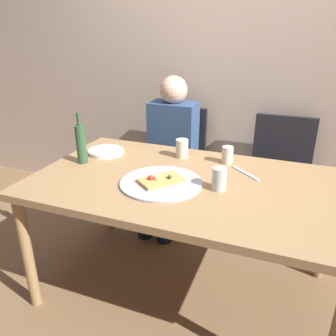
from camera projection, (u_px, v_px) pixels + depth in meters
The scene contains 14 objects.
ground_plane at pixel (184, 288), 2.09m from camera, with size 8.00×8.00×0.00m, color brown.
back_wall at pixel (235, 55), 2.58m from camera, with size 6.00×0.10×2.60m, color #BCA893.
dining_table at pixel (186, 192), 1.83m from camera, with size 1.66×0.97×0.74m.
pizza_tray at pixel (161, 183), 1.76m from camera, with size 0.44×0.44×0.01m, color #ADADB2.
pizza_slice_last at pixel (160, 180), 1.75m from camera, with size 0.24×0.25×0.05m.
wine_bottle at pixel (81, 143), 1.99m from camera, with size 0.06×0.06×0.31m.
tumbler_near at pixel (182, 148), 2.10m from camera, with size 0.08×0.08×0.12m, color beige.
tumbler_far at pixel (227, 155), 2.01m from camera, with size 0.07×0.07×0.10m, color beige.
wine_glass at pixel (219, 179), 1.68m from camera, with size 0.07×0.07×0.12m, color #B7C6BC.
plate_stack at pixel (106, 151), 2.19m from camera, with size 0.23×0.23×0.02m, color white.
table_knife at pixel (246, 173), 1.88m from camera, with size 0.22×0.02×0.01m, color #B7B7BC.
chair_left at pixel (176, 156), 2.78m from camera, with size 0.44×0.44×0.90m.
chair_right at pixel (279, 170), 2.51m from camera, with size 0.44×0.44×0.90m.
guest_in_sweater at pixel (169, 147), 2.60m from camera, with size 0.36×0.56×1.17m.
Camera 1 is at (0.50, -1.56, 1.51)m, focal length 35.95 mm.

